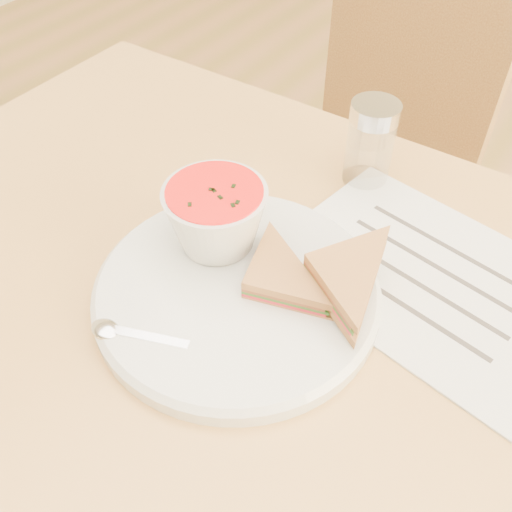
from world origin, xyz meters
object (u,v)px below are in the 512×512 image
Objects in this scene: dining_table at (244,448)px; chair_far at (346,200)px; condiment_shaker at (370,143)px; soup_bowl at (216,220)px; plate at (237,292)px.

dining_table is 1.18× the size of chair_far.
chair_far is at bearing 102.64° from dining_table.
dining_table is at bearing -96.04° from condiment_shaker.
condiment_shaker is at bearing 123.41° from chair_far.
soup_bowl is (0.08, -0.53, 0.38)m from chair_far.
chair_far is 7.95× the size of condiment_shaker.
condiment_shaker is (0.07, 0.22, -0.00)m from soup_bowl.
dining_table is 9.22× the size of soup_bowl.
chair_far is 2.89× the size of plate.
chair_far is 0.65m from soup_bowl.
chair_far is (-0.12, 0.55, 0.05)m from dining_table.
plate is (0.01, -0.01, 0.38)m from dining_table.
plate is 0.26m from condiment_shaker.
dining_table is at bearing 110.38° from chair_far.
plate is at bearing -35.68° from soup_bowl.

